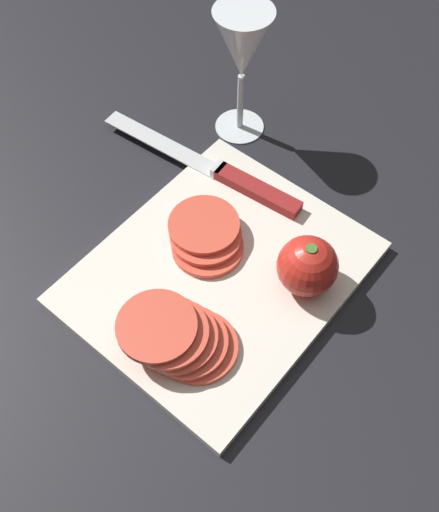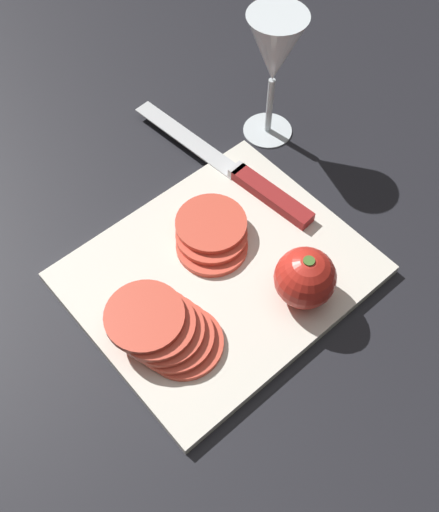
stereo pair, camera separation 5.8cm
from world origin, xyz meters
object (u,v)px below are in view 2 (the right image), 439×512
object	(u,v)px
wine_glass	(275,54)
tomato_slice_stack_far	(211,234)
whole_tomato	(305,278)
knife	(253,183)
tomato_slice_stack_near	(165,330)

from	to	relation	value
wine_glass	tomato_slice_stack_far	distance (m)	0.23
wine_glass	tomato_slice_stack_far	bearing A→B (deg)	27.48
whole_tomato	tomato_slice_stack_far	bearing A→B (deg)	-77.02
knife	tomato_slice_stack_far	xyz separation A→B (m)	(0.09, 0.03, 0.01)
knife	tomato_slice_stack_near	world-z (taller)	tomato_slice_stack_near
wine_glass	whole_tomato	xyz separation A→B (m)	(0.16, 0.22, -0.08)
whole_tomato	tomato_slice_stack_near	size ratio (longest dim) A/B	0.56
whole_tomato	knife	world-z (taller)	whole_tomato
wine_glass	whole_tomato	bearing A→B (deg)	54.43
wine_glass	knife	world-z (taller)	wine_glass
whole_tomato	tomato_slice_stack_far	distance (m)	0.13
tomato_slice_stack_near	tomato_slice_stack_far	distance (m)	0.14
wine_glass	tomato_slice_stack_far	world-z (taller)	wine_glass
whole_tomato	knife	xyz separation A→B (m)	(-0.07, -0.15, -0.03)
wine_glass	tomato_slice_stack_near	world-z (taller)	wine_glass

